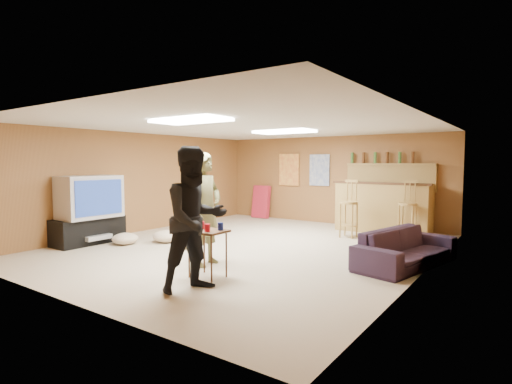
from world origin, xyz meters
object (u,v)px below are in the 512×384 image
Objects in this scene: person_olive at (206,209)px; person_black at (195,219)px; tray_table at (208,254)px; sofa at (406,248)px; tv_body at (90,197)px; bar_counter at (383,208)px.

person_black is at bearing -150.94° from person_olive.
sofa is at bearing 46.32° from tray_table.
person_olive is 3.05m from sofa.
person_olive is at bearing 2.29° from tv_body.
person_black is (-0.58, -5.33, 0.32)m from bar_counter.
tv_body is at bearing -133.00° from bar_counter.
sofa is (1.78, 2.63, -0.60)m from person_black.
sofa is at bearing 18.10° from tv_body.
bar_counter is 1.07× the size of sofa.
person_black is 0.93× the size of sofa.
tray_table is at bearing -6.58° from tv_body.
tv_body reaches higher than bar_counter.
tv_body is 0.59× the size of sofa.
tray_table reaches higher than sofa.
bar_counter is at bearing 11.85° from person_black.
sofa is 2.95m from tray_table.
sofa is 2.90× the size of tray_table.
sofa is at bearing -66.05° from bar_counter.
tv_body is 3.39m from tray_table.
tv_body is 3.68m from person_black.
bar_counter is 1.18× the size of person_olive.
tv_body is at bearing 85.12° from person_olive.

